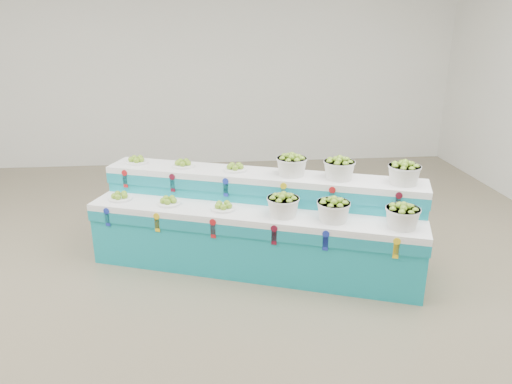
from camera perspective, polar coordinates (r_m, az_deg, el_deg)
ground at (r=4.85m, az=-9.17°, el=-13.20°), size 10.00×10.00×0.00m
back_wall at (r=9.10m, az=-8.15°, el=15.66°), size 10.00×0.00×10.00m
display_stand at (r=5.30m, az=0.00°, el=-3.66°), size 3.73×2.12×1.02m
plate_lower_left at (r=5.57m, az=-15.98°, el=-0.43°), size 0.34×0.34×0.10m
plate_lower_mid at (r=5.31m, az=-10.41°, el=-0.99°), size 0.34×0.34×0.10m
plate_lower_right at (r=5.08m, az=-3.92°, el=-1.63°), size 0.34×0.34×0.10m
basket_lower_left at (r=4.90m, az=3.26°, el=-1.53°), size 0.43×0.43×0.24m
basket_lower_mid at (r=4.84m, az=9.25°, el=-2.06°), size 0.43×0.43×0.24m
basket_lower_right at (r=4.84m, az=17.13°, el=-2.72°), size 0.43×0.43×0.24m
plate_upper_left at (r=5.85m, az=-14.09°, el=3.80°), size 0.34×0.34×0.10m
plate_upper_mid at (r=5.60m, az=-8.72°, el=3.46°), size 0.34×0.34×0.10m
plate_upper_right at (r=5.39m, az=-2.51°, el=3.03°), size 0.34×0.34×0.10m
basket_upper_left at (r=5.23m, az=4.29°, el=3.27°), size 0.43×0.43×0.24m
basket_upper_mid at (r=5.17m, az=9.92°, el=2.83°), size 0.43×0.43×0.24m
basket_upper_right at (r=5.16m, az=17.31°, el=2.21°), size 0.43×0.43×0.24m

